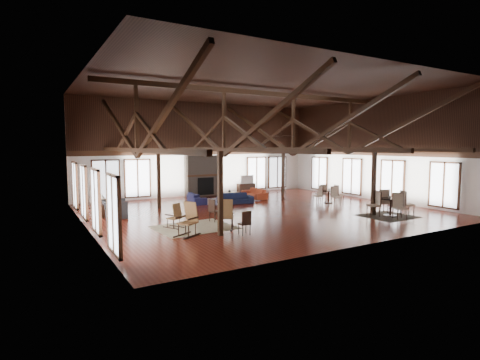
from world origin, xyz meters
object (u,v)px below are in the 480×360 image
sofa_orange (254,193)px  cafe_table_far (329,194)px  sofa_navy_left (197,198)px  coffee_table (228,193)px  tv_console (246,188)px  sofa_navy_front (235,198)px  armchair (115,209)px  cafe_table_near (391,204)px

sofa_orange → cafe_table_far: cafe_table_far is taller
sofa_navy_left → coffee_table: size_ratio=1.42×
sofa_orange → coffee_table: 1.83m
sofa_navy_left → cafe_table_far: bearing=-110.9°
sofa_navy_left → tv_console: tv_console is taller
sofa_navy_front → sofa_orange: 2.44m
sofa_navy_left → armchair: bearing=122.8°
coffee_table → armchair: size_ratio=1.10×
sofa_navy_front → cafe_table_near: 8.12m
cafe_table_near → cafe_table_far: bearing=86.1°
coffee_table → cafe_table_far: 5.81m
sofa_navy_front → tv_console: 5.04m
sofa_navy_front → sofa_orange: bearing=43.4°
coffee_table → sofa_navy_left: bearing=169.9°
sofa_orange → sofa_navy_left: bearing=-87.7°
sofa_navy_front → cafe_table_near: (4.37, -6.84, 0.28)m
sofa_navy_left → sofa_orange: bearing=-80.5°
sofa_orange → cafe_table_far: 4.57m
coffee_table → tv_console: bearing=32.1°
sofa_navy_front → coffee_table: size_ratio=1.49×
sofa_navy_left → cafe_table_far: (6.45, -3.75, 0.22)m
cafe_table_near → tv_console: cafe_table_near is taller
sofa_orange → tv_console: tv_console is taller
sofa_orange → cafe_table_near: size_ratio=0.91×
sofa_navy_front → armchair: 6.80m
sofa_orange → cafe_table_far: bearing=36.6°
armchair → sofa_navy_left: bearing=-59.1°
armchair → sofa_navy_front: bearing=-75.2°
coffee_table → cafe_table_near: bearing=-74.1°
sofa_orange → tv_console: size_ratio=1.60×
coffee_table → tv_console: 3.91m
sofa_navy_front → armchair: size_ratio=1.63×
sofa_navy_left → armchair: (-4.95, -2.16, 0.12)m
cafe_table_near → cafe_table_far: 4.38m
sofa_orange → armchair: size_ratio=1.66×
sofa_navy_front → coffee_table: bearing=90.9°
coffee_table → cafe_table_far: cafe_table_far is taller
coffee_table → armchair: armchair is taller
sofa_navy_front → tv_console: tv_console is taller
sofa_navy_left → sofa_orange: (3.86, 0.01, 0.02)m
sofa_orange → armchair: 9.08m
armchair → coffee_table: bearing=-65.3°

